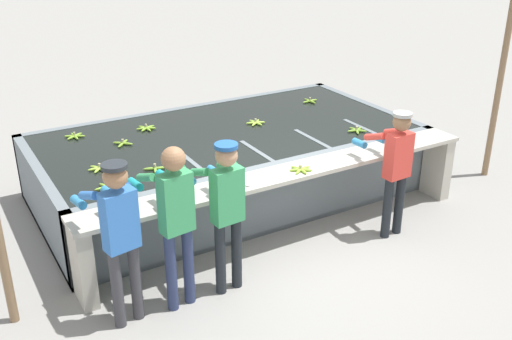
% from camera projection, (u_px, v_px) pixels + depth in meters
% --- Properties ---
extents(ground_plane, '(80.00, 80.00, 0.00)m').
position_uv_depth(ground_plane, '(298.00, 248.00, 7.16)').
color(ground_plane, gray).
rests_on(ground_plane, ground).
extents(wash_tank, '(5.15, 2.68, 0.92)m').
position_uv_depth(wash_tank, '(227.00, 163.00, 8.38)').
color(wash_tank, slate).
rests_on(wash_tank, ground).
extents(work_ledge, '(5.15, 0.45, 0.92)m').
position_uv_depth(work_ledge, '(289.00, 191.00, 7.07)').
color(work_ledge, '#B7B2A3').
rests_on(work_ledge, ground).
extents(worker_0, '(0.48, 0.74, 1.68)m').
position_uv_depth(worker_0, '(119.00, 228.00, 5.50)').
color(worker_0, '#38383D').
rests_on(worker_0, ground).
extents(worker_1, '(0.47, 0.74, 1.74)m').
position_uv_depth(worker_1, '(175.00, 213.00, 5.74)').
color(worker_1, navy).
rests_on(worker_1, ground).
extents(worker_2, '(0.44, 0.73, 1.66)m').
position_uv_depth(worker_2, '(226.00, 203.00, 6.01)').
color(worker_2, '#1E2328').
rests_on(worker_2, ground).
extents(worker_3, '(0.43, 0.72, 1.59)m').
position_uv_depth(worker_3, '(395.00, 163.00, 7.10)').
color(worker_3, '#1E2328').
rests_on(worker_3, ground).
extents(banana_bunch_floating_0, '(0.28, 0.28, 0.08)m').
position_uv_depth(banana_bunch_floating_0, '(256.00, 123.00, 8.49)').
color(banana_bunch_floating_0, '#9EC642').
rests_on(banana_bunch_floating_0, wash_tank).
extents(banana_bunch_floating_1, '(0.26, 0.28, 0.08)m').
position_uv_depth(banana_bunch_floating_1, '(107.00, 187.00, 6.53)').
color(banana_bunch_floating_1, '#7FAD33').
rests_on(banana_bunch_floating_1, wash_tank).
extents(banana_bunch_floating_2, '(0.28, 0.28, 0.08)m').
position_uv_depth(banana_bunch_floating_2, '(146.00, 128.00, 8.29)').
color(banana_bunch_floating_2, '#7FAD33').
rests_on(banana_bunch_floating_2, wash_tank).
extents(banana_bunch_floating_3, '(0.23, 0.23, 0.08)m').
position_uv_depth(banana_bunch_floating_3, '(123.00, 143.00, 7.75)').
color(banana_bunch_floating_3, '#7FAD33').
rests_on(banana_bunch_floating_3, wash_tank).
extents(banana_bunch_floating_4, '(0.27, 0.28, 0.08)m').
position_uv_depth(banana_bunch_floating_4, '(75.00, 136.00, 7.99)').
color(banana_bunch_floating_4, '#7FAD33').
rests_on(banana_bunch_floating_4, wash_tank).
extents(banana_bunch_floating_5, '(0.28, 0.27, 0.08)m').
position_uv_depth(banana_bunch_floating_5, '(357.00, 130.00, 8.20)').
color(banana_bunch_floating_5, '#75A333').
rests_on(banana_bunch_floating_5, wash_tank).
extents(banana_bunch_floating_6, '(0.28, 0.28, 0.08)m').
position_uv_depth(banana_bunch_floating_6, '(100.00, 168.00, 7.01)').
color(banana_bunch_floating_6, '#9EC642').
rests_on(banana_bunch_floating_6, wash_tank).
extents(banana_bunch_floating_7, '(0.28, 0.28, 0.08)m').
position_uv_depth(banana_bunch_floating_7, '(155.00, 168.00, 7.01)').
color(banana_bunch_floating_7, '#75A333').
rests_on(banana_bunch_floating_7, wash_tank).
extents(banana_bunch_floating_8, '(0.28, 0.28, 0.08)m').
position_uv_depth(banana_bunch_floating_8, '(310.00, 101.00, 9.44)').
color(banana_bunch_floating_8, '#7FAD33').
rests_on(banana_bunch_floating_8, wash_tank).
extents(banana_bunch_ledge_0, '(0.28, 0.28, 0.08)m').
position_uv_depth(banana_bunch_ledge_0, '(301.00, 169.00, 6.97)').
color(banana_bunch_ledge_0, '#8CB738').
rests_on(banana_bunch_ledge_0, work_ledge).
extents(knife_0, '(0.17, 0.33, 0.02)m').
position_uv_depth(knife_0, '(233.00, 181.00, 6.69)').
color(knife_0, silver).
rests_on(knife_0, work_ledge).
extents(support_post_right, '(0.09, 0.09, 3.20)m').
position_uv_depth(support_post_right, '(502.00, 72.00, 8.48)').
color(support_post_right, '#846647').
rests_on(support_post_right, ground).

